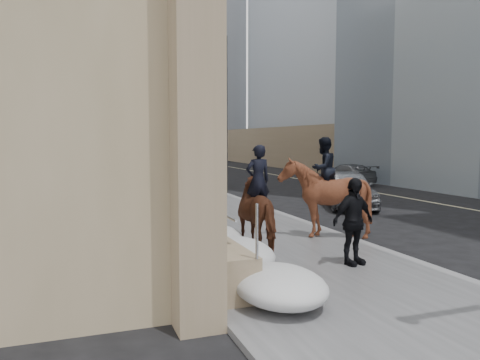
{
  "coord_description": "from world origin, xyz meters",
  "views": [
    {
      "loc": [
        -4.56,
        -8.86,
        2.83
      ],
      "look_at": [
        -0.22,
        3.2,
        1.7
      ],
      "focal_mm": 35.0,
      "sensor_mm": 36.0,
      "label": 1
    }
  ],
  "objects_px": {
    "mounted_horse_right": "(324,194)",
    "car_silver": "(348,188)",
    "car_grey": "(347,174)",
    "mounted_horse_left": "(261,210)",
    "pedestrian": "(353,221)"
  },
  "relations": [
    {
      "from": "mounted_horse_right",
      "to": "car_silver",
      "type": "distance_m",
      "value": 6.94
    },
    {
      "from": "car_silver",
      "to": "car_grey",
      "type": "relative_size",
      "value": 1.05
    },
    {
      "from": "mounted_horse_left",
      "to": "mounted_horse_right",
      "type": "relative_size",
      "value": 0.93
    },
    {
      "from": "mounted_horse_right",
      "to": "pedestrian",
      "type": "xyz_separation_m",
      "value": [
        -0.85,
        -2.71,
        -0.25
      ]
    },
    {
      "from": "mounted_horse_left",
      "to": "car_grey",
      "type": "relative_size",
      "value": 0.59
    },
    {
      "from": "pedestrian",
      "to": "mounted_horse_left",
      "type": "bearing_deg",
      "value": 114.41
    },
    {
      "from": "mounted_horse_right",
      "to": "mounted_horse_left",
      "type": "bearing_deg",
      "value": -0.89
    },
    {
      "from": "mounted_horse_left",
      "to": "car_grey",
      "type": "xyz_separation_m",
      "value": [
        12.01,
        14.93,
        -0.47
      ]
    },
    {
      "from": "pedestrian",
      "to": "car_silver",
      "type": "relative_size",
      "value": 0.41
    },
    {
      "from": "mounted_horse_left",
      "to": "pedestrian",
      "type": "bearing_deg",
      "value": 122.48
    },
    {
      "from": "mounted_horse_left",
      "to": "car_grey",
      "type": "bearing_deg",
      "value": -132.48
    },
    {
      "from": "pedestrian",
      "to": "mounted_horse_right",
      "type": "bearing_deg",
      "value": 60.76
    },
    {
      "from": "mounted_horse_left",
      "to": "mounted_horse_right",
      "type": "height_order",
      "value": "mounted_horse_right"
    },
    {
      "from": "car_silver",
      "to": "pedestrian",
      "type": "bearing_deg",
      "value": -101.12
    },
    {
      "from": "mounted_horse_right",
      "to": "car_grey",
      "type": "xyz_separation_m",
      "value": [
        9.8,
        14.09,
        -0.68
      ]
    }
  ]
}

